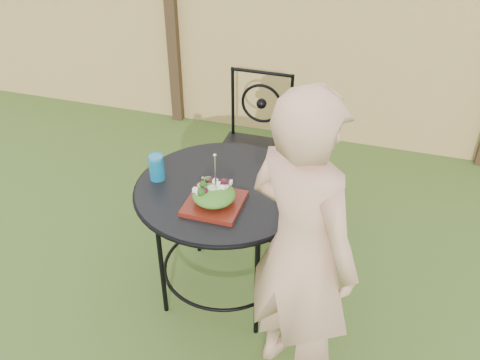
% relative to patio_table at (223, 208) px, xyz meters
% --- Properties ---
extents(ground, '(60.00, 60.00, 0.00)m').
position_rel_patio_table_xyz_m(ground, '(0.22, -0.25, -0.59)').
color(ground, '#244516').
rests_on(ground, ground).
extents(fence, '(8.00, 0.12, 1.90)m').
position_rel_patio_table_xyz_m(fence, '(0.22, 1.94, 0.36)').
color(fence, tan).
rests_on(fence, ground).
extents(patio_table, '(0.92, 0.92, 0.72)m').
position_rel_patio_table_xyz_m(patio_table, '(0.00, 0.00, 0.00)').
color(patio_table, black).
rests_on(patio_table, ground).
extents(patio_chair, '(0.46, 0.46, 0.95)m').
position_rel_patio_table_xyz_m(patio_chair, '(-0.07, 0.84, -0.08)').
color(patio_chair, black).
rests_on(patio_chair, ground).
extents(diner, '(0.67, 0.61, 1.55)m').
position_rel_patio_table_xyz_m(diner, '(0.49, -0.43, 0.19)').
color(diner, tan).
rests_on(diner, ground).
extents(salad_plate, '(0.27, 0.27, 0.02)m').
position_rel_patio_table_xyz_m(salad_plate, '(0.01, -0.16, 0.15)').
color(salad_plate, '#4E120B').
rests_on(salad_plate, patio_table).
extents(salad, '(0.21, 0.21, 0.08)m').
position_rel_patio_table_xyz_m(salad, '(0.01, -0.16, 0.20)').
color(salad, '#235614').
rests_on(salad, salad_plate).
extents(fork, '(0.01, 0.01, 0.18)m').
position_rel_patio_table_xyz_m(fork, '(0.02, -0.16, 0.33)').
color(fork, silver).
rests_on(fork, salad).
extents(drinking_glass, '(0.08, 0.08, 0.14)m').
position_rel_patio_table_xyz_m(drinking_glass, '(-0.35, -0.03, 0.21)').
color(drinking_glass, '#0D6C99').
rests_on(drinking_glass, patio_table).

